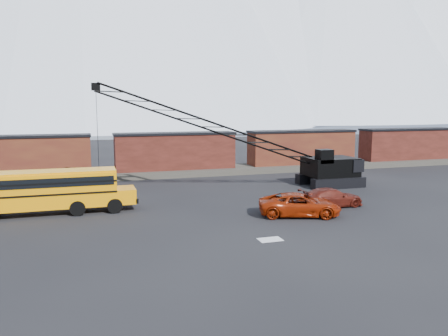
% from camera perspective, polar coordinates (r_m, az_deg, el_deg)
% --- Properties ---
extents(ground, '(160.00, 160.00, 0.00)m').
position_cam_1_polar(ground, '(29.60, 2.04, -7.22)').
color(ground, black).
rests_on(ground, ground).
extents(gravel_berm, '(120.00, 5.00, 0.70)m').
position_cam_1_polar(gravel_berm, '(50.39, -6.33, -0.50)').
color(gravel_berm, '#4C473E').
rests_on(gravel_berm, ground).
extents(boxcar_west_near, '(13.70, 3.10, 4.17)m').
position_cam_1_polar(boxcar_west_near, '(49.59, -24.83, 1.48)').
color(boxcar_west_near, '#421712').
rests_on(boxcar_west_near, gravel_berm).
extents(boxcar_mid, '(13.70, 3.10, 4.17)m').
position_cam_1_polar(boxcar_mid, '(50.09, -6.37, 2.23)').
color(boxcar_mid, '#562018').
rests_on(boxcar_mid, gravel_berm).
extents(boxcar_east_near, '(13.70, 3.10, 4.17)m').
position_cam_1_polar(boxcar_east_near, '(55.42, 10.10, 2.71)').
color(boxcar_east_near, '#421712').
rests_on(boxcar_east_near, gravel_berm).
extents(boxcar_east_far, '(13.70, 3.10, 4.17)m').
position_cam_1_polar(boxcar_east_far, '(64.38, 22.85, 2.93)').
color(boxcar_east_far, '#562018').
rests_on(boxcar_east_far, gravel_berm).
extents(snow_patch, '(1.40, 0.90, 0.02)m').
position_cam_1_polar(snow_patch, '(26.20, 6.05, -9.27)').
color(snow_patch, silver).
rests_on(snow_patch, ground).
extents(school_bus, '(11.65, 2.65, 3.19)m').
position_cam_1_polar(school_bus, '(34.08, -21.76, -2.67)').
color(school_bus, orange).
rests_on(school_bus, ground).
extents(red_pickup, '(6.39, 4.42, 1.62)m').
position_cam_1_polar(red_pickup, '(31.85, 9.85, -4.74)').
color(red_pickup, maroon).
rests_on(red_pickup, ground).
extents(maroon_suv, '(5.16, 2.29, 1.47)m').
position_cam_1_polar(maroon_suv, '(35.17, 13.84, -3.76)').
color(maroon_suv, '#51160E').
rests_on(maroon_suv, ground).
extents(crawler_crane, '(25.29, 4.20, 9.86)m').
position_cam_1_polar(crawler_crane, '(39.54, 0.85, 4.58)').
color(crawler_crane, black).
rests_on(crawler_crane, ground).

